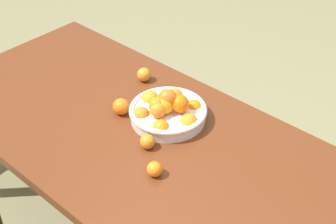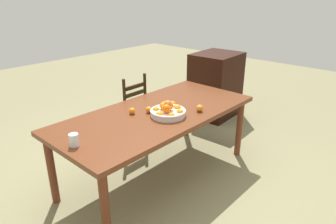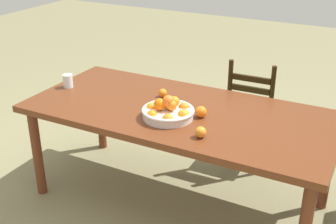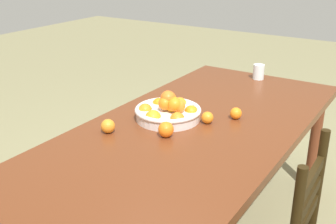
{
  "view_description": "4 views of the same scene",
  "coord_description": "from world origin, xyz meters",
  "views": [
    {
      "loc": [
        -1.14,
        1.11,
        2.05
      ],
      "look_at": [
        -0.01,
        -0.15,
        0.77
      ],
      "focal_mm": 52.49,
      "sensor_mm": 36.0,
      "label": 1
    },
    {
      "loc": [
        -1.96,
        -1.93,
        1.84
      ],
      "look_at": [
        -0.01,
        -0.15,
        0.77
      ],
      "focal_mm": 32.48,
      "sensor_mm": 36.0,
      "label": 2
    },
    {
      "loc": [
        1.17,
        -2.4,
        1.93
      ],
      "look_at": [
        -0.01,
        -0.15,
        0.77
      ],
      "focal_mm": 46.77,
      "sensor_mm": 36.0,
      "label": 3
    },
    {
      "loc": [
        1.66,
        0.91,
        1.55
      ],
      "look_at": [
        -0.01,
        -0.15,
        0.77
      ],
      "focal_mm": 44.57,
      "sensor_mm": 36.0,
      "label": 4
    }
  ],
  "objects": [
    {
      "name": "orange_loose_0",
      "position": [
        0.18,
        -0.04,
        0.76
      ],
      "size": [
        0.07,
        0.07,
        0.07
      ],
      "primitive_type": "sphere",
      "color": "orange",
      "rests_on": "dining_table"
    },
    {
      "name": "orange_loose_3",
      "position": [
        0.29,
        -0.3,
        0.76
      ],
      "size": [
        0.07,
        0.07,
        0.07
      ],
      "primitive_type": "sphere",
      "color": "orange",
      "rests_on": "dining_table"
    },
    {
      "name": "fruit_bowl",
      "position": [
        -0.01,
        -0.15,
        0.77
      ],
      "size": [
        0.34,
        0.34,
        0.15
      ],
      "color": "silver",
      "rests_on": "dining_table"
    },
    {
      "name": "drinking_glass",
      "position": [
        -0.92,
        -0.02,
        0.78
      ],
      "size": [
        0.07,
        0.07,
        0.1
      ],
      "primitive_type": "cylinder",
      "color": "silver",
      "rests_on": "dining_table"
    },
    {
      "name": "dining_table",
      "position": [
        0.0,
        0.0,
        0.66
      ],
      "size": [
        2.07,
        0.96,
        0.73
      ],
      "color": "#612E17",
      "rests_on": "ground"
    },
    {
      "name": "orange_loose_1",
      "position": [
        -0.07,
        0.04,
        0.76
      ],
      "size": [
        0.06,
        0.06,
        0.06
      ],
      "primitive_type": "sphere",
      "color": "orange",
      "rests_on": "dining_table"
    },
    {
      "name": "orange_loose_2",
      "position": [
        -0.2,
        0.14,
        0.76
      ],
      "size": [
        0.06,
        0.06,
        0.06
      ],
      "primitive_type": "sphere",
      "color": "orange",
      "rests_on": "dining_table"
    }
  ]
}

